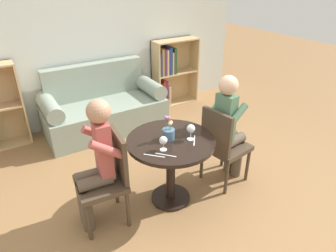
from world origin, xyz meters
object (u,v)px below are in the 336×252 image
(flower_vase, at_px, (169,132))
(wine_glass_left, at_px, (163,141))
(chair_left, at_px, (108,175))
(chair_right, at_px, (222,144))
(person_left, at_px, (96,163))
(wine_glass_right, at_px, (191,129))
(couch, at_px, (104,109))
(bookshelf_right, at_px, (169,73))
(person_right, at_px, (229,128))

(flower_vase, bearing_deg, wine_glass_left, -135.37)
(chair_left, relative_size, chair_right, 1.00)
(person_left, height_order, wine_glass_right, person_left)
(couch, distance_m, chair_right, 1.98)
(couch, bearing_deg, wine_glass_right, -85.31)
(chair_right, distance_m, flower_vase, 0.70)
(wine_glass_right, height_order, flower_vase, flower_vase)
(bookshelf_right, distance_m, wine_glass_right, 2.48)
(couch, xyz_separation_m, wine_glass_left, (-0.15, -1.95, 0.49))
(person_right, distance_m, wine_glass_left, 0.87)
(chair_left, xyz_separation_m, flower_vase, (0.60, -0.06, 0.29))
(couch, bearing_deg, wine_glass_left, -94.42)
(bookshelf_right, distance_m, person_left, 2.83)
(chair_left, relative_size, person_right, 0.73)
(bookshelf_right, bearing_deg, chair_right, -107.62)
(wine_glass_right, bearing_deg, person_left, 167.81)
(bookshelf_right, height_order, person_left, person_left)
(chair_left, xyz_separation_m, person_left, (-0.09, 0.02, 0.16))
(wine_glass_right, bearing_deg, person_right, 7.25)
(wine_glass_left, bearing_deg, bookshelf_right, 56.83)
(couch, distance_m, bookshelf_right, 1.34)
(wine_glass_right, bearing_deg, couch, 94.69)
(couch, height_order, wine_glass_left, couch)
(wine_glass_right, bearing_deg, bookshelf_right, 62.56)
(chair_left, distance_m, person_right, 1.33)
(person_right, relative_size, flower_vase, 4.97)
(bookshelf_right, distance_m, wine_glass_left, 2.65)
(flower_vase, bearing_deg, chair_right, -6.12)
(wine_glass_left, bearing_deg, chair_left, 157.49)
(person_left, relative_size, wine_glass_right, 7.99)
(wine_glass_left, xyz_separation_m, flower_vase, (0.14, 0.14, -0.02))
(flower_vase, bearing_deg, person_left, 174.12)
(flower_vase, bearing_deg, person_right, -3.62)
(chair_right, height_order, flower_vase, flower_vase)
(wine_glass_left, distance_m, wine_glass_right, 0.31)
(wine_glass_left, height_order, flower_vase, flower_vase)
(couch, xyz_separation_m, person_right, (0.70, -1.86, 0.34))
(couch, relative_size, chair_right, 1.88)
(flower_vase, bearing_deg, couch, 89.60)
(bookshelf_right, height_order, person_right, person_right)
(couch, height_order, chair_left, couch)
(chair_right, bearing_deg, couch, 9.79)
(chair_right, xyz_separation_m, person_right, (0.09, 0.02, 0.15))
(flower_vase, bearing_deg, chair_left, 174.69)
(couch, bearing_deg, person_right, -69.23)
(wine_glass_right, bearing_deg, wine_glass_left, -176.02)
(couch, distance_m, wine_glass_right, 2.00)
(chair_right, bearing_deg, chair_left, 75.94)
(couch, relative_size, person_right, 1.37)
(person_left, bearing_deg, wine_glass_right, 83.68)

